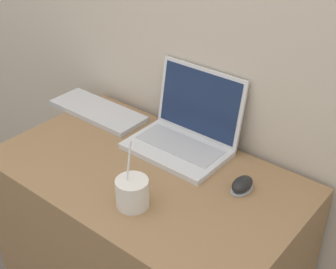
{
  "coord_description": "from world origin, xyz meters",
  "views": [
    {
      "loc": [
        0.84,
        -0.61,
        1.65
      ],
      "look_at": [
        0.01,
        0.41,
        0.84
      ],
      "focal_mm": 50.0,
      "sensor_mm": 36.0,
      "label": 1
    }
  ],
  "objects_px": {
    "external_keyboard": "(98,111)",
    "laptop": "(186,131)",
    "computer_mouse": "(242,185)",
    "drink_cup": "(132,192)"
  },
  "relations": [
    {
      "from": "external_keyboard",
      "to": "laptop",
      "type": "bearing_deg",
      "value": 4.19
    },
    {
      "from": "laptop",
      "to": "external_keyboard",
      "type": "xyz_separation_m",
      "value": [
        -0.41,
        -0.03,
        -0.05
      ]
    },
    {
      "from": "laptop",
      "to": "computer_mouse",
      "type": "relative_size",
      "value": 3.77
    },
    {
      "from": "laptop",
      "to": "external_keyboard",
      "type": "bearing_deg",
      "value": -175.81
    },
    {
      "from": "laptop",
      "to": "computer_mouse",
      "type": "height_order",
      "value": "laptop"
    },
    {
      "from": "drink_cup",
      "to": "computer_mouse",
      "type": "bearing_deg",
      "value": 51.57
    },
    {
      "from": "drink_cup",
      "to": "computer_mouse",
      "type": "height_order",
      "value": "drink_cup"
    },
    {
      "from": "computer_mouse",
      "to": "external_keyboard",
      "type": "height_order",
      "value": "computer_mouse"
    },
    {
      "from": "laptop",
      "to": "drink_cup",
      "type": "height_order",
      "value": "laptop"
    },
    {
      "from": "drink_cup",
      "to": "external_keyboard",
      "type": "relative_size",
      "value": 0.52
    }
  ]
}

